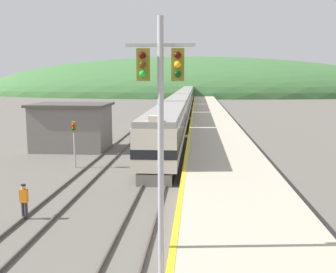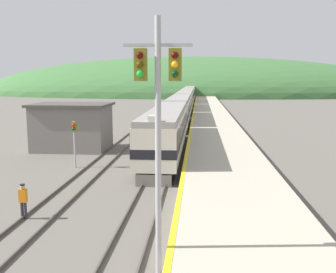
{
  "view_description": "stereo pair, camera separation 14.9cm",
  "coord_description": "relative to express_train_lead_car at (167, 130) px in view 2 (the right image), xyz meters",
  "views": [
    {
      "loc": [
        2.61,
        -6.37,
        6.7
      ],
      "look_at": [
        0.49,
        22.19,
        2.38
      ],
      "focal_mm": 42.0,
      "sensor_mm": 36.0,
      "label": 1
    },
    {
      "loc": [
        2.76,
        -6.36,
        6.7
      ],
      "look_at": [
        0.49,
        22.19,
        2.38
      ],
      "focal_mm": 42.0,
      "sensor_mm": 36.0,
      "label": 2
    }
  ],
  "objects": [
    {
      "name": "signal_post_siding",
      "position": [
        -6.48,
        -5.36,
        0.32
      ],
      "size": [
        0.36,
        0.42,
        3.5
      ],
      "color": "#9E9EA3",
      "rests_on": "ground"
    },
    {
      "name": "signal_mast_main",
      "position": [
        1.44,
        -21.02,
        3.45
      ],
      "size": [
        2.2,
        0.42,
        8.6
      ],
      "color": "#9E9EA3",
      "rests_on": "ground"
    },
    {
      "name": "track_siding",
      "position": [
        -4.85,
        42.8,
        -2.13
      ],
      "size": [
        1.52,
        180.0,
        0.16
      ],
      "color": "#4C443D",
      "rests_on": "ground"
    },
    {
      "name": "carriage_second",
      "position": [
        0.0,
        21.28,
        -0.01
      ],
      "size": [
        2.89,
        19.34,
        4.04
      ],
      "color": "black",
      "rests_on": "ground"
    },
    {
      "name": "express_train_lead_car",
      "position": [
        0.0,
        0.0,
        0.0
      ],
      "size": [
        2.9,
        20.99,
        4.4
      ],
      "color": "black",
      "rests_on": "ground"
    },
    {
      "name": "carriage_fifth",
      "position": [
        0.0,
        81.92,
        -0.01
      ],
      "size": [
        2.89,
        19.34,
        4.04
      ],
      "color": "black",
      "rests_on": "ground"
    },
    {
      "name": "carriage_third",
      "position": [
        0.0,
        41.49,
        -0.01
      ],
      "size": [
        2.89,
        19.34,
        4.04
      ],
      "color": "black",
      "rests_on": "ground"
    },
    {
      "name": "distant_hills",
      "position": [
        0.0,
        125.25,
        -2.21
      ],
      "size": [
        171.36,
        77.11,
        29.56
      ],
      "color": "#3D6B38",
      "rests_on": "ground"
    },
    {
      "name": "station_shed",
      "position": [
        -9.02,
        1.94,
        -0.03
      ],
      "size": [
        7.06,
        5.34,
        4.32
      ],
      "color": "slate",
      "rests_on": "ground"
    },
    {
      "name": "carriage_fourth",
      "position": [
        0.0,
        61.71,
        -0.01
      ],
      "size": [
        2.89,
        19.34,
        4.04
      ],
      "color": "black",
      "rests_on": "ground"
    },
    {
      "name": "platform",
      "position": [
        4.66,
        22.8,
        -1.71
      ],
      "size": [
        5.86,
        140.0,
        1.0
      ],
      "color": "#B2A893",
      "rests_on": "ground"
    },
    {
      "name": "track_main",
      "position": [
        0.0,
        42.8,
        -2.13
      ],
      "size": [
        1.52,
        180.0,
        0.16
      ],
      "color": "#4C443D",
      "rests_on": "ground"
    },
    {
      "name": "track_worker",
      "position": [
        -5.53,
        -16.16,
        -1.23
      ],
      "size": [
        0.37,
        0.24,
        1.71
      ],
      "color": "#2D2D33",
      "rests_on": "ground"
    }
  ]
}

